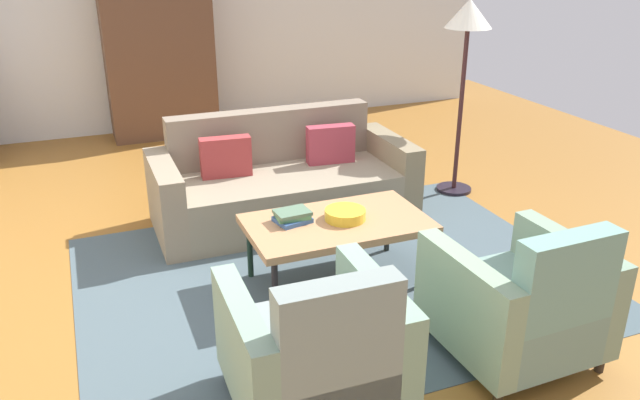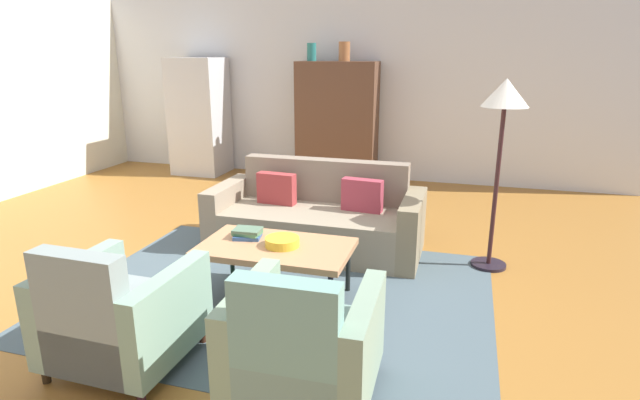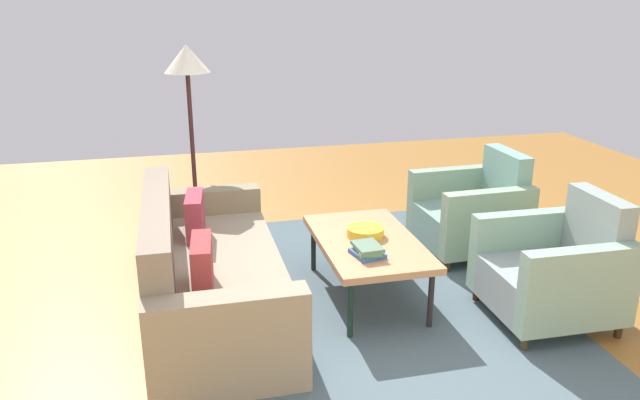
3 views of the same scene
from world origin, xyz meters
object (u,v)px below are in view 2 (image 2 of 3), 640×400
object	(u,v)px
couch	(318,220)
refrigerator	(200,116)
coffee_table	(276,250)
vase_tall	(312,52)
armchair_right	(301,349)
book_stack	(248,233)
fruit_bowl	(282,242)
floor_lamp	(504,111)
vase_round	(344,51)
armchair_left	(118,318)
cabinet	(337,122)

from	to	relation	value
couch	refrigerator	xyz separation A→B (m)	(-2.80, 2.69, 0.64)
couch	coffee_table	xyz separation A→B (m)	(-0.00, -1.19, 0.13)
vase_tall	refrigerator	distance (m)	2.13
armchair_right	book_stack	bearing A→B (deg)	123.59
fruit_bowl	floor_lamp	distance (m)	2.20
vase_tall	refrigerator	bearing A→B (deg)	-176.96
fruit_bowl	vase_round	distance (m)	4.25
coffee_table	armchair_left	size ratio (longest dim) A/B	1.36
cabinet	vase_tall	world-z (taller)	vase_tall
book_stack	vase_tall	xyz separation A→B (m)	(-0.64, 3.88, 1.43)
armchair_left	vase_round	world-z (taller)	vase_round
floor_lamp	armchair_left	bearing A→B (deg)	-134.61
armchair_right	refrigerator	size ratio (longest dim) A/B	0.48
fruit_bowl	couch	bearing A→B (deg)	92.76
coffee_table	armchair_right	size ratio (longest dim) A/B	1.36
couch	armchair_left	size ratio (longest dim) A/B	2.39
armchair_right	fruit_bowl	xyz separation A→B (m)	(-0.54, 1.17, 0.15)
vase_tall	couch	bearing A→B (deg)	-71.68
fruit_bowl	cabinet	size ratio (longest dim) A/B	0.15
book_stack	coffee_table	bearing A→B (deg)	-18.09
coffee_table	armchair_right	distance (m)	1.31
cabinet	refrigerator	size ratio (longest dim) A/B	0.97
vase_tall	vase_round	bearing A→B (deg)	0.00
armchair_right	floor_lamp	bearing A→B (deg)	63.52
armchair_right	refrigerator	xyz separation A→B (m)	(-3.40, 5.04, 0.58)
armchair_left	floor_lamp	xyz separation A→B (m)	(2.28, 2.31, 1.10)
vase_tall	floor_lamp	size ratio (longest dim) A/B	0.15
fruit_bowl	cabinet	bearing A→B (deg)	98.29
armchair_right	fruit_bowl	distance (m)	1.30
fruit_bowl	book_stack	xyz separation A→B (m)	(-0.34, 0.09, 0.00)
armchair_left	book_stack	xyz separation A→B (m)	(0.32, 1.26, 0.15)
armchair_left	fruit_bowl	xyz separation A→B (m)	(0.66, 1.17, 0.15)
book_stack	vase_round	size ratio (longest dim) A/B	0.90
armchair_right	fruit_bowl	bearing A→B (deg)	113.55
couch	floor_lamp	bearing A→B (deg)	178.78
couch	book_stack	xyz separation A→B (m)	(-0.28, -1.09, 0.21)
armchair_left	vase_round	xyz separation A→B (m)	(0.18, 5.14, 1.59)
floor_lamp	armchair_right	bearing A→B (deg)	-115.01
coffee_table	vase_tall	distance (m)	4.35
book_stack	armchair_right	bearing A→B (deg)	-54.94
armchair_left	vase_round	distance (m)	5.38
coffee_table	refrigerator	size ratio (longest dim) A/B	0.65
fruit_bowl	book_stack	bearing A→B (deg)	164.81
cabinet	vase_round	distance (m)	1.04
vase_tall	vase_round	xyz separation A→B (m)	(0.50, 0.00, 0.01)
armchair_left	refrigerator	xyz separation A→B (m)	(-2.20, 5.04, 0.58)
couch	cabinet	size ratio (longest dim) A/B	1.17
fruit_bowl	coffee_table	bearing A→B (deg)	-180.00
book_stack	couch	bearing A→B (deg)	75.57
armchair_left	fruit_bowl	world-z (taller)	armchair_left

